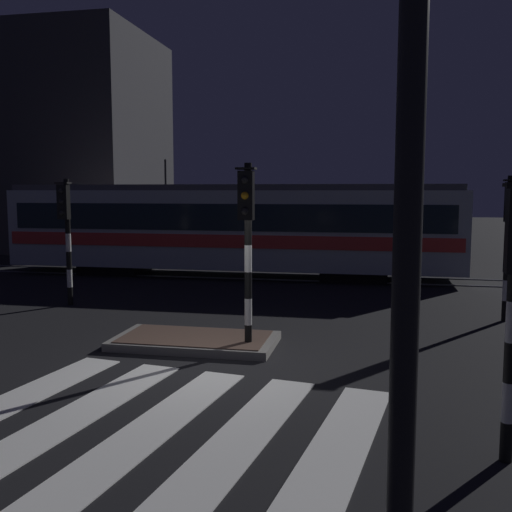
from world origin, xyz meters
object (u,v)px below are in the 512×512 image
at_px(traffic_light_median_centre, 247,229).
at_px(traffic_light_corner_far_left, 66,223).
at_px(traffic_light_corner_far_right, 510,226).
at_px(tram, 230,227).

relative_size(traffic_light_median_centre, traffic_light_corner_far_left, 1.06).
distance_m(traffic_light_median_centre, traffic_light_corner_far_left, 6.61).
xyz_separation_m(traffic_light_median_centre, traffic_light_corner_far_right, (5.34, 3.73, -0.11)).
relative_size(traffic_light_corner_far_right, tram, 0.21).
xyz_separation_m(traffic_light_median_centre, traffic_light_corner_far_left, (-5.64, 3.46, -0.14)).
xyz_separation_m(traffic_light_corner_far_right, tram, (-8.09, 5.90, -0.49)).
distance_m(traffic_light_median_centre, traffic_light_corner_far_right, 6.51).
bearing_deg(traffic_light_corner_far_right, traffic_light_median_centre, -145.10).
bearing_deg(traffic_light_median_centre, tram, 105.90).
distance_m(traffic_light_median_centre, tram, 10.03).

